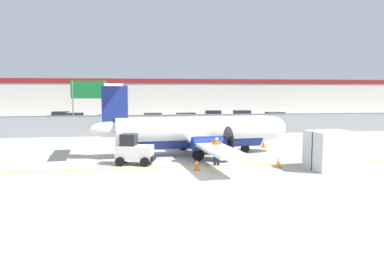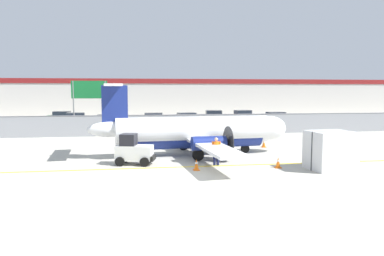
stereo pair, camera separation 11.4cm
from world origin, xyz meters
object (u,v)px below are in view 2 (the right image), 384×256
parked_car_5 (213,116)px  parked_car_6 (243,116)px  ground_crew_worker (216,150)px  parked_car_7 (276,118)px  traffic_cone_near_left (264,143)px  commuter_airplane (198,132)px  parked_car_1 (75,119)px  baggage_tug (134,151)px  cargo_container (330,150)px  parked_car_2 (108,121)px  traffic_cone_far_left (278,163)px  highway_sign (89,94)px  traffic_cone_near_right (196,165)px  parked_car_0 (63,117)px  parked_car_4 (187,119)px  parked_car_3 (154,119)px

parked_car_5 → parked_car_6: bearing=-179.3°
ground_crew_worker → parked_car_7: (13.71, 25.09, -0.06)m
parked_car_6 → traffic_cone_near_left: bearing=-108.8°
commuter_airplane → parked_car_1: commuter_airplane is taller
baggage_tug → cargo_container: 11.55m
baggage_tug → parked_car_2: (-2.94, 22.07, 0.04)m
traffic_cone_far_left → highway_sign: size_ratio=0.12×
cargo_container → parked_car_7: size_ratio=0.60×
traffic_cone_near_right → parked_car_0: parked_car_0 is taller
parked_car_4 → parked_car_1: bearing=164.1°
traffic_cone_near_right → parked_car_0: size_ratio=0.15×
parked_car_3 → parked_car_0: bearing=157.4°
parked_car_4 → traffic_cone_near_left: bearing=-87.1°
traffic_cone_near_left → traffic_cone_far_left: (-1.91, -7.78, 0.00)m
cargo_container → parked_car_1: cargo_container is taller
traffic_cone_near_left → traffic_cone_far_left: bearing=-103.8°
cargo_container → traffic_cone_near_left: size_ratio=4.07×
ground_crew_worker → traffic_cone_near_left: bearing=153.4°
parked_car_1 → parked_car_6: bearing=179.6°
traffic_cone_near_left → parked_car_1: parked_car_1 is taller
ground_crew_worker → parked_car_0: 34.49m
parked_car_6 → parked_car_3: bearing=-166.2°
parked_car_2 → parked_car_5: size_ratio=0.97×
highway_sign → parked_car_7: bearing=17.5°
parked_car_1 → parked_car_3: bearing=161.7°
parked_car_0 → parked_car_6: bearing=-2.3°
baggage_tug → parked_car_6: 33.16m
parked_car_5 → parked_car_7: 9.21m
traffic_cone_far_left → baggage_tug: bearing=164.5°
baggage_tug → highway_sign: (-4.42, 16.79, 3.28)m
parked_car_4 → traffic_cone_far_left: bearing=-94.1°
cargo_container → parked_car_0: size_ratio=0.62×
parked_car_2 → parked_car_3: same height
parked_car_0 → parked_car_2: bearing=-51.0°
ground_crew_worker → traffic_cone_far_left: ground_crew_worker is taller
parked_car_2 → baggage_tug: bearing=-81.7°
parked_car_5 → ground_crew_worker: bearing=83.3°
traffic_cone_far_left → cargo_container: bearing=-16.9°
traffic_cone_near_right → parked_car_4: 26.84m
parked_car_3 → parked_car_7: size_ratio=0.98×
traffic_cone_near_left → parked_car_4: bearing=100.3°
traffic_cone_near_left → parked_car_6: parked_car_6 is taller
commuter_airplane → traffic_cone_far_left: bearing=-57.9°
traffic_cone_near_left → parked_car_0: 31.75m
parked_car_1 → highway_sign: size_ratio=0.80×
traffic_cone_far_left → parked_car_5: bearing=84.8°
parked_car_1 → parked_car_4: (14.23, -2.13, 0.00)m
traffic_cone_far_left → parked_car_7: parked_car_7 is taller
parked_car_4 → parked_car_6: (8.86, 4.83, 0.00)m
parked_car_3 → baggage_tug: bearing=-93.4°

